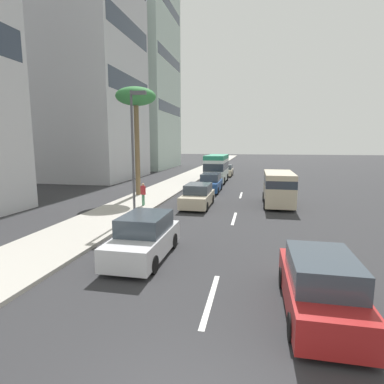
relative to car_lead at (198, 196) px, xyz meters
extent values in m
plane|color=#2D2D30|center=(14.16, -2.81, -0.76)|extent=(198.00, 198.00, 0.00)
cube|color=#B2ADA3|center=(14.16, 4.65, -0.69)|extent=(162.00, 3.77, 0.15)
cube|color=silver|center=(-13.15, -2.81, -0.76)|extent=(3.20, 0.16, 0.01)
cube|color=silver|center=(-3.15, -2.81, -0.76)|extent=(3.20, 0.16, 0.01)
cube|color=silver|center=(5.56, -2.81, -0.76)|extent=(3.20, 0.16, 0.01)
cube|color=beige|center=(-0.07, 0.00, -0.19)|extent=(4.62, 1.83, 0.79)
cube|color=#38424C|center=(0.17, 0.00, 0.52)|extent=(2.54, 1.68, 0.65)
cylinder|color=black|center=(-1.50, -0.84, -0.44)|extent=(0.64, 0.22, 0.64)
cylinder|color=black|center=(-1.50, 0.84, -0.44)|extent=(0.64, 0.22, 0.64)
cylinder|color=black|center=(1.37, -0.84, -0.44)|extent=(0.64, 0.22, 0.64)
cylinder|color=black|center=(1.37, 0.84, -0.44)|extent=(0.64, 0.22, 0.64)
cube|color=silver|center=(14.31, 0.41, 0.70)|extent=(6.64, 2.16, 2.47)
cube|color=#268C66|center=(14.31, 0.41, 2.17)|extent=(6.64, 2.16, 0.47)
cube|color=#28333D|center=(14.31, 0.41, 1.17)|extent=(6.65, 2.16, 0.82)
cylinder|color=black|center=(12.38, -0.61, -0.34)|extent=(0.84, 0.26, 0.84)
cylinder|color=black|center=(12.38, 1.44, -0.34)|extent=(0.84, 0.26, 0.84)
cylinder|color=black|center=(16.23, -0.61, -0.34)|extent=(0.84, 0.26, 0.84)
cylinder|color=black|center=(16.23, 1.44, -0.34)|extent=(0.84, 0.26, 0.84)
cube|color=beige|center=(21.82, 0.09, -0.21)|extent=(4.46, 1.88, 0.76)
cube|color=#38424C|center=(22.05, 0.09, 0.49)|extent=(2.46, 1.73, 0.63)
cylinder|color=black|center=(20.44, -0.77, -0.44)|extent=(0.64, 0.22, 0.64)
cylinder|color=black|center=(20.44, 0.96, -0.44)|extent=(0.64, 0.22, 0.64)
cylinder|color=black|center=(23.21, -0.77, -0.44)|extent=(0.64, 0.22, 0.64)
cylinder|color=black|center=(23.21, 0.96, -0.44)|extent=(0.64, 0.22, 0.64)
cube|color=silver|center=(-10.39, 0.24, -0.17)|extent=(4.37, 1.80, 0.84)
cube|color=#38424C|center=(-10.17, 0.24, 0.60)|extent=(2.40, 1.66, 0.69)
cylinder|color=black|center=(-11.74, -0.59, -0.44)|extent=(0.64, 0.22, 0.64)
cylinder|color=black|center=(-11.74, 1.06, -0.44)|extent=(0.64, 0.22, 0.64)
cylinder|color=black|center=(-9.03, -0.59, -0.44)|extent=(0.64, 0.22, 0.64)
cylinder|color=black|center=(-9.03, 1.06, -0.44)|extent=(0.64, 0.22, 0.64)
cube|color=#A51E1E|center=(-13.30, -5.71, -0.18)|extent=(4.37, 1.72, 0.82)
cube|color=#38424C|center=(-13.51, -5.71, 0.57)|extent=(2.40, 1.58, 0.67)
cylinder|color=black|center=(-11.94, -4.92, -0.44)|extent=(0.64, 0.22, 0.64)
cylinder|color=black|center=(-11.94, -6.50, -0.44)|extent=(0.64, 0.22, 0.64)
cylinder|color=black|center=(-14.65, -4.92, -0.44)|extent=(0.64, 0.22, 0.64)
cylinder|color=black|center=(-14.65, -6.50, -0.44)|extent=(0.64, 0.22, 0.64)
cube|color=#1E478C|center=(7.08, 0.11, -0.17)|extent=(4.65, 1.79, 0.83)
cube|color=#38424C|center=(7.31, 0.11, 0.59)|extent=(2.56, 1.65, 0.68)
cylinder|color=black|center=(5.64, -0.72, -0.44)|extent=(0.64, 0.22, 0.64)
cylinder|color=black|center=(5.64, 0.93, -0.44)|extent=(0.64, 0.22, 0.64)
cylinder|color=black|center=(8.52, -0.72, -0.44)|extent=(0.64, 0.22, 0.64)
cylinder|color=black|center=(8.52, 0.93, -0.44)|extent=(0.64, 0.22, 0.64)
cube|color=beige|center=(1.60, -5.67, 0.54)|extent=(5.13, 1.99, 2.22)
cube|color=#2D3842|center=(1.60, -5.67, 1.03)|extent=(5.14, 2.00, 0.53)
cylinder|color=black|center=(3.14, -4.72, -0.40)|extent=(0.72, 0.24, 0.72)
cylinder|color=black|center=(3.14, -6.61, -0.40)|extent=(0.72, 0.24, 0.72)
cylinder|color=black|center=(0.06, -4.72, -0.40)|extent=(0.72, 0.24, 0.72)
cylinder|color=black|center=(0.06, -6.61, -0.40)|extent=(0.72, 0.24, 0.72)
cylinder|color=#4C8C66|center=(-1.16, 3.72, -0.23)|extent=(0.14, 0.14, 0.77)
cylinder|color=#4C8C66|center=(-1.00, 3.72, -0.23)|extent=(0.14, 0.14, 0.77)
cube|color=red|center=(-1.08, 3.72, 0.46)|extent=(0.37, 0.39, 0.61)
sphere|color=tan|center=(-1.08, 3.72, 0.87)|extent=(0.21, 0.21, 0.21)
cylinder|color=brown|center=(3.29, 5.79, 3.21)|extent=(0.41, 0.41, 7.65)
ellipsoid|color=#388442|center=(3.29, 5.79, 7.53)|extent=(3.29, 3.29, 1.48)
cylinder|color=#4C4C51|center=(-4.11, 3.16, 3.05)|extent=(0.14, 0.14, 7.33)
cube|color=#4C4C51|center=(-4.11, 2.71, 6.57)|extent=(0.24, 0.90, 0.20)
cube|color=#2D3847|center=(15.52, 11.24, 10.68)|extent=(12.01, 0.08, 2.27)
cube|color=#2D3847|center=(15.52, 11.24, 17.23)|extent=(12.01, 0.08, 2.27)
cube|color=#B2C6BC|center=(33.66, 16.94, 16.98)|extent=(15.48, 11.47, 35.48)
cube|color=#2D3847|center=(33.66, 11.24, 9.88)|extent=(14.24, 0.08, 1.77)
cube|color=#2D3847|center=(33.66, 11.24, 18.39)|extent=(14.24, 0.08, 1.77)
cube|color=#2D3847|center=(33.66, 11.24, 26.91)|extent=(14.24, 0.08, 1.77)
camera|label=1|loc=(-21.47, -3.96, 3.69)|focal=29.01mm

